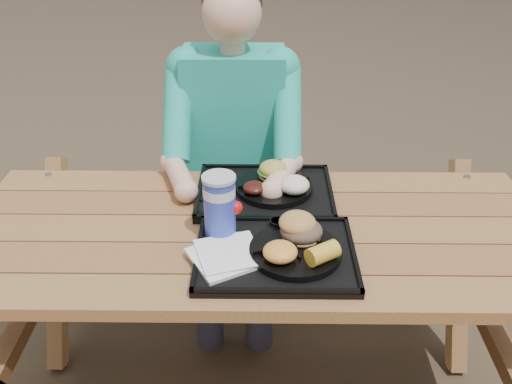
{
  "coord_description": "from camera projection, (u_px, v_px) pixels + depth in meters",
  "views": [
    {
      "loc": [
        0.02,
        -1.45,
        1.73
      ],
      "look_at": [
        0.0,
        0.0,
        0.88
      ],
      "focal_mm": 40.0,
      "sensor_mm": 36.0,
      "label": 1
    }
  ],
  "objects": [
    {
      "name": "picnic_table",
      "position": [
        256.0,
        320.0,
        1.94
      ],
      "size": [
        1.8,
        1.49,
        0.75
      ],
      "primitive_type": null,
      "color": "#999999",
      "rests_on": "ground"
    },
    {
      "name": "tray_near",
      "position": [
        276.0,
        256.0,
        1.61
      ],
      "size": [
        0.45,
        0.35,
        0.02
      ],
      "primitive_type": "cube",
      "color": "black",
      "rests_on": "picnic_table"
    },
    {
      "name": "tray_far",
      "position": [
        265.0,
        193.0,
        1.91
      ],
      "size": [
        0.45,
        0.35,
        0.02
      ],
      "primitive_type": "cube",
      "color": "black",
      "rests_on": "picnic_table"
    },
    {
      "name": "plate_near",
      "position": [
        295.0,
        251.0,
        1.6
      ],
      "size": [
        0.26,
        0.26,
        0.02
      ],
      "primitive_type": "cylinder",
      "color": "black",
      "rests_on": "tray_near"
    },
    {
      "name": "plate_far",
      "position": [
        274.0,
        187.0,
        1.91
      ],
      "size": [
        0.26,
        0.26,
        0.02
      ],
      "primitive_type": "cylinder",
      "color": "black",
      "rests_on": "tray_far"
    },
    {
      "name": "napkin_stack",
      "position": [
        225.0,
        256.0,
        1.58
      ],
      "size": [
        0.24,
        0.24,
        0.02
      ],
      "primitive_type": "cube",
      "rotation": [
        0.0,
        0.0,
        0.52
      ],
      "color": "white",
      "rests_on": "tray_near"
    },
    {
      "name": "soda_cup",
      "position": [
        220.0,
        208.0,
        1.64
      ],
      "size": [
        0.09,
        0.09,
        0.19
      ],
      "primitive_type": "cylinder",
      "color": "#182DB5",
      "rests_on": "tray_near"
    },
    {
      "name": "condiment_bbq",
      "position": [
        278.0,
        224.0,
        1.71
      ],
      "size": [
        0.05,
        0.05,
        0.03
      ],
      "primitive_type": "cylinder",
      "color": "#320605",
      "rests_on": "tray_near"
    },
    {
      "name": "condiment_mustard",
      "position": [
        293.0,
        225.0,
        1.7
      ],
      "size": [
        0.05,
        0.05,
        0.03
      ],
      "primitive_type": "cylinder",
      "color": "yellow",
      "rests_on": "tray_near"
    },
    {
      "name": "sandwich",
      "position": [
        302.0,
        221.0,
        1.61
      ],
      "size": [
        0.11,
        0.11,
        0.12
      ],
      "primitive_type": null,
      "color": "#C98C46",
      "rests_on": "plate_near"
    },
    {
      "name": "mac_cheese",
      "position": [
        280.0,
        252.0,
        1.54
      ],
      "size": [
        0.1,
        0.1,
        0.05
      ],
      "primitive_type": "ellipsoid",
      "color": "#FFAB43",
      "rests_on": "plate_near"
    },
    {
      "name": "corn_cob",
      "position": [
        323.0,
        253.0,
        1.53
      ],
      "size": [
        0.12,
        0.12,
        0.05
      ],
      "primitive_type": null,
      "rotation": [
        0.0,
        0.0,
        0.58
      ],
      "color": "yellow",
      "rests_on": "plate_near"
    },
    {
      "name": "cutlery_far",
      "position": [
        213.0,
        188.0,
        1.92
      ],
      "size": [
        0.04,
        0.15,
        0.01
      ],
      "primitive_type": "cube",
      "rotation": [
        0.0,
        0.0,
        0.1
      ],
      "color": "black",
      "rests_on": "tray_far"
    },
    {
      "name": "burger",
      "position": [
        273.0,
        165.0,
        1.93
      ],
      "size": [
        0.1,
        0.1,
        0.09
      ],
      "primitive_type": null,
      "color": "gold",
      "rests_on": "plate_far"
    },
    {
      "name": "baked_beans",
      "position": [
        254.0,
        188.0,
        1.85
      ],
      "size": [
        0.08,
        0.08,
        0.03
      ],
      "primitive_type": "ellipsoid",
      "color": "#42130D",
      "rests_on": "plate_far"
    },
    {
      "name": "potato_salad",
      "position": [
        294.0,
        185.0,
        1.85
      ],
      "size": [
        0.1,
        0.1,
        0.05
      ],
      "primitive_type": "ellipsoid",
      "color": "white",
      "rests_on": "plate_far"
    },
    {
      "name": "diner",
      "position": [
        235.0,
        172.0,
        2.3
      ],
      "size": [
        0.48,
        0.84,
        1.28
      ],
      "primitive_type": null,
      "color": "#18A2A8",
      "rests_on": "ground"
    }
  ]
}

